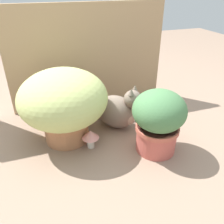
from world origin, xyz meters
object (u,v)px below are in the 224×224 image
leafy_planter (158,119)px  mushroom_ornament_red (76,130)px  grass_planter (64,102)px  cat (118,111)px  mushroom_ornament_pink (90,136)px

leafy_planter → mushroom_ornament_red: bearing=153.6°
grass_planter → cat: 0.36m
mushroom_ornament_red → cat: bearing=15.6°
cat → mushroom_ornament_red: 0.31m
grass_planter → cat: size_ratio=1.47×
cat → mushroom_ornament_red: bearing=-164.4°
grass_planter → mushroom_ornament_red: bearing=-56.3°
grass_planter → mushroom_ornament_pink: (0.11, -0.13, -0.17)m
mushroom_ornament_red → mushroom_ornament_pink: (0.07, -0.07, -0.01)m
mushroom_ornament_red → mushroom_ornament_pink: 0.10m
leafy_planter → cat: leafy_planter is taller
grass_planter → mushroom_ornament_pink: size_ratio=4.43×
grass_planter → leafy_planter: grass_planter is taller
mushroom_ornament_red → grass_planter: bearing=123.7°
grass_planter → mushroom_ornament_red: (0.04, -0.07, -0.16)m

